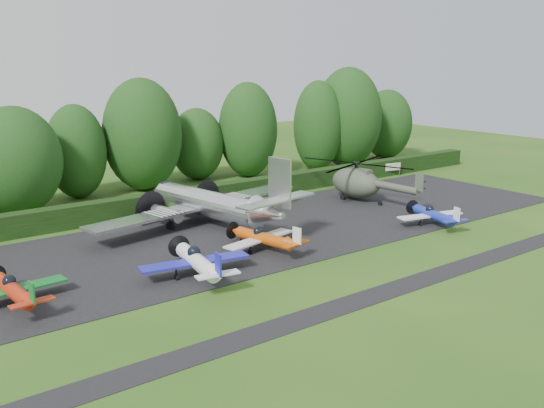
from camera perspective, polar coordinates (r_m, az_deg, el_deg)
ground at (r=42.77m, az=3.15°, el=-6.37°), size 160.00×160.00×0.00m
apron at (r=50.42m, az=-4.18°, el=-3.23°), size 70.00×18.00×0.01m
taxiway_verge at (r=38.69m, az=8.93°, el=-8.75°), size 70.00×2.00×0.00m
hedgerow at (r=59.65m, az=-9.93°, el=-0.72°), size 90.00×1.60×2.00m
transport_plane at (r=53.68m, az=-5.86°, el=0.03°), size 22.69×17.40×7.27m
light_plane_red at (r=39.80m, az=-23.19°, el=-7.45°), size 6.66×7.00×2.56m
light_plane_white at (r=41.36m, az=-7.05°, el=-5.37°), size 7.63×8.02×2.93m
light_plane_orange at (r=46.67m, az=-0.79°, el=-3.22°), size 6.71×7.06×2.58m
light_plane_blue at (r=55.57m, az=14.93°, el=-0.98°), size 6.30×6.63×2.42m
helicopter at (r=63.63m, az=7.94°, el=2.25°), size 12.46×14.59×4.01m
sign_board at (r=77.28m, az=11.11°, el=3.38°), size 2.97×0.11×1.67m
tree_0 at (r=61.67m, az=-23.05°, el=3.74°), size 8.67×8.67×10.30m
tree_3 at (r=82.57m, az=7.15°, el=8.07°), size 9.02×9.02×13.36m
tree_6 at (r=74.19m, az=-7.07°, el=5.62°), size 6.51×6.51×8.69m
tree_7 at (r=75.21m, az=-2.26°, el=6.97°), size 7.27×7.27×11.69m
tree_8 at (r=68.98m, az=-12.12°, el=6.39°), size 8.75×8.75×12.47m
tree_9 at (r=90.75m, az=10.76°, el=7.39°), size 7.34×7.34×10.04m
tree_10 at (r=66.90m, az=-17.96°, el=4.71°), size 6.34×6.34×9.93m
tree_11 at (r=79.56m, az=4.35°, el=7.33°), size 6.41×6.41×11.72m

